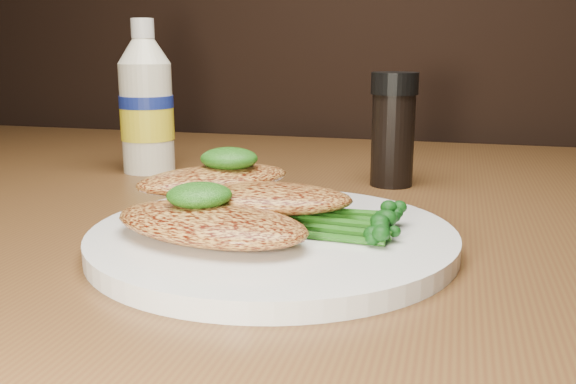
# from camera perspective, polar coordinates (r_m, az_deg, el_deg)

# --- Properties ---
(plate) EXTENTS (0.26, 0.26, 0.01)m
(plate) POSITION_cam_1_polar(r_m,az_deg,el_deg) (0.45, -1.40, -4.22)
(plate) COLOR white
(plate) RESTS_ON dining_table
(chicken_front) EXTENTS (0.16, 0.11, 0.02)m
(chicken_front) POSITION_cam_1_polar(r_m,az_deg,el_deg) (0.42, -7.17, -2.84)
(chicken_front) COLOR #C98C40
(chicken_front) RESTS_ON plate
(chicken_mid) EXTENTS (0.14, 0.08, 0.02)m
(chicken_mid) POSITION_cam_1_polar(r_m,az_deg,el_deg) (0.46, -2.42, -0.53)
(chicken_mid) COLOR #C98C40
(chicken_mid) RESTS_ON plate
(chicken_back) EXTENTS (0.13, 0.13, 0.02)m
(chicken_back) POSITION_cam_1_polar(r_m,az_deg,el_deg) (0.49, -6.73, 1.19)
(chicken_back) COLOR #C98C40
(chicken_back) RESTS_ON plate
(pesto_front) EXTENTS (0.06, 0.05, 0.02)m
(pesto_front) POSITION_cam_1_polar(r_m,az_deg,el_deg) (0.43, -8.10, -0.29)
(pesto_front) COLOR black
(pesto_front) RESTS_ON chicken_front
(pesto_back) EXTENTS (0.05, 0.04, 0.02)m
(pesto_back) POSITION_cam_1_polar(r_m,az_deg,el_deg) (0.49, -5.41, 3.07)
(pesto_back) COLOR black
(pesto_back) RESTS_ON chicken_back
(broccolini_bundle) EXTENTS (0.14, 0.11, 0.02)m
(broccolini_bundle) POSITION_cam_1_polar(r_m,az_deg,el_deg) (0.44, 4.01, -2.30)
(broccolini_bundle) COLOR #1F5813
(broccolini_bundle) RESTS_ON plate
(mayo_bottle) EXTENTS (0.08, 0.08, 0.17)m
(mayo_bottle) POSITION_cam_1_polar(r_m,az_deg,el_deg) (0.73, -12.84, 8.48)
(mayo_bottle) COLOR #EDE7C9
(mayo_bottle) RESTS_ON dining_table
(pepper_grinder) EXTENTS (0.05, 0.05, 0.12)m
(pepper_grinder) POSITION_cam_1_polar(r_m,az_deg,el_deg) (0.65, 9.57, 5.62)
(pepper_grinder) COLOR black
(pepper_grinder) RESTS_ON dining_table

